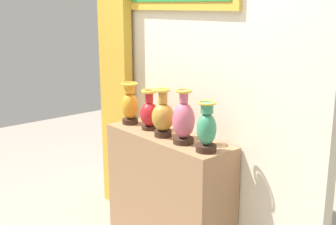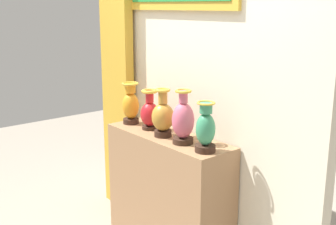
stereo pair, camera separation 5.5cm
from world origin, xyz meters
name	(u,v)px [view 1 (the left image)]	position (x,y,z in m)	size (l,w,h in m)	color
display_shelf	(168,192)	(0.00, 0.00, 0.45)	(1.07, 0.36, 0.89)	#99704C
back_wall	(192,55)	(0.00, 0.24, 1.45)	(2.29, 0.14, 2.85)	beige
curtain_gold	(116,88)	(-0.84, 0.12, 1.10)	(0.39, 0.08, 2.21)	gold
vase_amber	(130,105)	(-0.43, -0.03, 1.04)	(0.13, 0.13, 0.33)	#382319
vase_crimson	(149,112)	(-0.21, -0.01, 1.02)	(0.14, 0.14, 0.31)	#382319
vase_ochre	(163,116)	(0.00, -0.05, 1.04)	(0.16, 0.16, 0.35)	#382319
vase_rose	(184,121)	(0.21, -0.04, 1.05)	(0.15, 0.15, 0.37)	#382319
vase_jade	(206,129)	(0.43, -0.05, 1.04)	(0.13, 0.13, 0.33)	#382319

